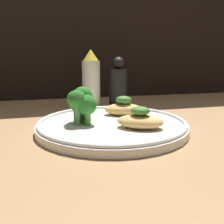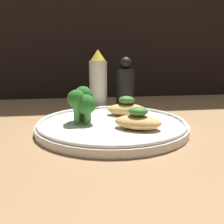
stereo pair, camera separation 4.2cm
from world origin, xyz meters
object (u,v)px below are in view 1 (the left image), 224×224
broccoli_bunch (81,102)px  sauce_bottle (91,82)px  plate (112,124)px  pepper_grinder (118,87)px

broccoli_bunch → sauce_bottle: bearing=74.5°
plate → sauce_bottle: size_ratio=1.77×
pepper_grinder → broccoli_bunch: bearing=-124.8°
plate → broccoli_bunch: broccoli_bunch is taller
broccoli_bunch → pepper_grinder: pepper_grinder is taller
broccoli_bunch → plate: bearing=-6.4°
pepper_grinder → sauce_bottle: bearing=180.0°
plate → broccoli_bunch: 7.46cm
plate → pepper_grinder: size_ratio=2.00×
pepper_grinder → plate: bearing=-109.9°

